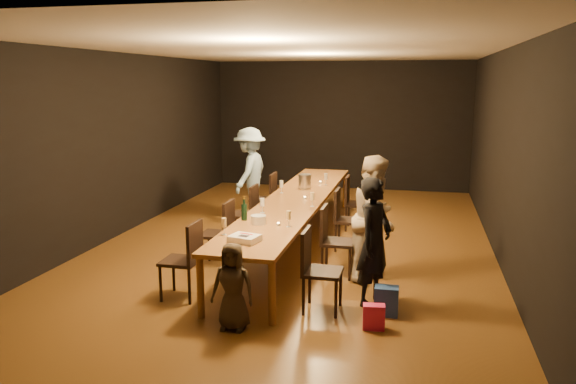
% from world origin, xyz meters
% --- Properties ---
extents(ground, '(10.00, 10.00, 0.00)m').
position_xyz_m(ground, '(0.00, 0.00, 0.00)').
color(ground, '#492D12').
rests_on(ground, ground).
extents(room_shell, '(6.04, 10.04, 3.02)m').
position_xyz_m(room_shell, '(0.00, 0.00, 2.08)').
color(room_shell, black).
rests_on(room_shell, ground).
extents(table, '(0.90, 6.00, 0.75)m').
position_xyz_m(table, '(0.00, 0.00, 0.70)').
color(table, '#94532B').
rests_on(table, ground).
extents(chair_right_0, '(0.42, 0.42, 0.93)m').
position_xyz_m(chair_right_0, '(0.85, -2.40, 0.47)').
color(chair_right_0, black).
rests_on(chair_right_0, ground).
extents(chair_right_1, '(0.42, 0.42, 0.93)m').
position_xyz_m(chair_right_1, '(0.85, -1.20, 0.47)').
color(chair_right_1, black).
rests_on(chair_right_1, ground).
extents(chair_right_2, '(0.42, 0.42, 0.93)m').
position_xyz_m(chair_right_2, '(0.85, 0.00, 0.47)').
color(chair_right_2, black).
rests_on(chair_right_2, ground).
extents(chair_right_3, '(0.42, 0.42, 0.93)m').
position_xyz_m(chair_right_3, '(0.85, 1.20, 0.47)').
color(chair_right_3, black).
rests_on(chair_right_3, ground).
extents(chair_left_0, '(0.42, 0.42, 0.93)m').
position_xyz_m(chair_left_0, '(-0.85, -2.40, 0.47)').
color(chair_left_0, black).
rests_on(chair_left_0, ground).
extents(chair_left_1, '(0.42, 0.42, 0.93)m').
position_xyz_m(chair_left_1, '(-0.85, -1.20, 0.47)').
color(chair_left_1, black).
rests_on(chair_left_1, ground).
extents(chair_left_2, '(0.42, 0.42, 0.93)m').
position_xyz_m(chair_left_2, '(-0.85, 0.00, 0.47)').
color(chair_left_2, black).
rests_on(chair_left_2, ground).
extents(chair_left_3, '(0.42, 0.42, 0.93)m').
position_xyz_m(chair_left_3, '(-0.85, 1.20, 0.47)').
color(chair_left_3, black).
rests_on(chair_left_3, ground).
extents(woman_birthday, '(0.54, 0.64, 1.48)m').
position_xyz_m(woman_birthday, '(1.39, -2.06, 0.74)').
color(woman_birthday, black).
rests_on(woman_birthday, ground).
extents(woman_tan, '(0.83, 0.94, 1.62)m').
position_xyz_m(woman_tan, '(1.33, -1.19, 0.81)').
color(woman_tan, beige).
rests_on(woman_tan, ground).
extents(man_blue, '(0.71, 1.14, 1.69)m').
position_xyz_m(man_blue, '(-1.26, 1.73, 0.84)').
color(man_blue, '#8BB2D7').
rests_on(man_blue, ground).
extents(child, '(0.45, 0.30, 0.92)m').
position_xyz_m(child, '(0.03, -3.07, 0.46)').
color(child, '#3A2E20').
rests_on(child, ground).
extents(gift_bag_red, '(0.24, 0.15, 0.27)m').
position_xyz_m(gift_bag_red, '(1.45, -2.76, 0.13)').
color(gift_bag_red, '#D8205C').
rests_on(gift_bag_red, ground).
extents(gift_bag_blue, '(0.26, 0.18, 0.33)m').
position_xyz_m(gift_bag_blue, '(1.56, -2.36, 0.16)').
color(gift_bag_blue, '#23479B').
rests_on(gift_bag_blue, ground).
extents(birthday_cake, '(0.37, 0.32, 0.08)m').
position_xyz_m(birthday_cake, '(-0.05, -2.42, 0.79)').
color(birthday_cake, white).
rests_on(birthday_cake, table).
extents(plate_stack, '(0.23, 0.23, 0.11)m').
position_xyz_m(plate_stack, '(-0.12, -1.61, 0.81)').
color(plate_stack, silver).
rests_on(plate_stack, table).
extents(champagne_bottle, '(0.09, 0.09, 0.32)m').
position_xyz_m(champagne_bottle, '(-0.35, -1.47, 0.91)').
color(champagne_bottle, black).
rests_on(champagne_bottle, table).
extents(ice_bucket, '(0.28, 0.28, 0.24)m').
position_xyz_m(ice_bucket, '(-0.02, 0.89, 0.87)').
color(ice_bucket, silver).
rests_on(ice_bucket, table).
extents(wineglass_0, '(0.06, 0.06, 0.21)m').
position_xyz_m(wineglass_0, '(-0.37, -2.21, 0.85)').
color(wineglass_0, beige).
rests_on(wineglass_0, table).
extents(wineglass_1, '(0.06, 0.06, 0.21)m').
position_xyz_m(wineglass_1, '(0.29, -1.68, 0.85)').
color(wineglass_1, beige).
rests_on(wineglass_1, table).
extents(wineglass_2, '(0.06, 0.06, 0.21)m').
position_xyz_m(wineglass_2, '(-0.23, -1.02, 0.85)').
color(wineglass_2, silver).
rests_on(wineglass_2, table).
extents(wineglass_3, '(0.06, 0.06, 0.21)m').
position_xyz_m(wineglass_3, '(0.36, -0.47, 0.85)').
color(wineglass_3, beige).
rests_on(wineglass_3, table).
extents(wineglass_4, '(0.06, 0.06, 0.21)m').
position_xyz_m(wineglass_4, '(-0.31, 0.40, 0.85)').
color(wineglass_4, silver).
rests_on(wineglass_4, table).
extents(wineglass_5, '(0.06, 0.06, 0.21)m').
position_xyz_m(wineglass_5, '(0.27, 1.27, 0.85)').
color(wineglass_5, silver).
rests_on(wineglass_5, table).
extents(tealight_near, '(0.05, 0.05, 0.03)m').
position_xyz_m(tealight_near, '(0.15, -1.64, 0.77)').
color(tealight_near, '#B2B7B2').
rests_on(tealight_near, table).
extents(tealight_mid, '(0.05, 0.05, 0.03)m').
position_xyz_m(tealight_mid, '(0.15, 0.03, 0.77)').
color(tealight_mid, '#B2B7B2').
rests_on(tealight_mid, table).
extents(tealight_far, '(0.05, 0.05, 0.03)m').
position_xyz_m(tealight_far, '(0.15, 1.41, 0.77)').
color(tealight_far, '#B2B7B2').
rests_on(tealight_far, table).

